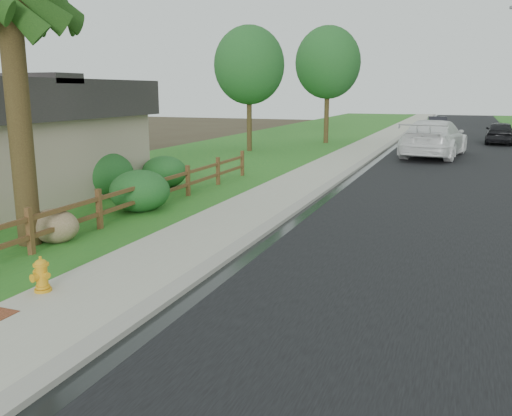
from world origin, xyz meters
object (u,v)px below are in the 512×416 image
at_px(fire_hydrant, 42,275).
at_px(dark_car_mid, 500,132).
at_px(white_suv, 434,138).
at_px(ranch_fence, 126,199).

bearing_deg(fire_hydrant, dark_car_mid, 75.03).
bearing_deg(dark_car_mid, fire_hydrant, 77.69).
bearing_deg(fire_hydrant, white_suv, 77.84).
bearing_deg(white_suv, ranch_fence, 76.05).
xyz_separation_m(ranch_fence, fire_hydrant, (1.90, -5.36, -0.22)).
distance_m(ranch_fence, dark_car_mid, 29.94).
xyz_separation_m(ranch_fence, white_suv, (7.05, 18.57, 0.40)).
height_order(ranch_fence, dark_car_mid, dark_car_mid).
height_order(ranch_fence, white_suv, white_suv).
bearing_deg(ranch_fence, dark_car_mid, 68.85).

